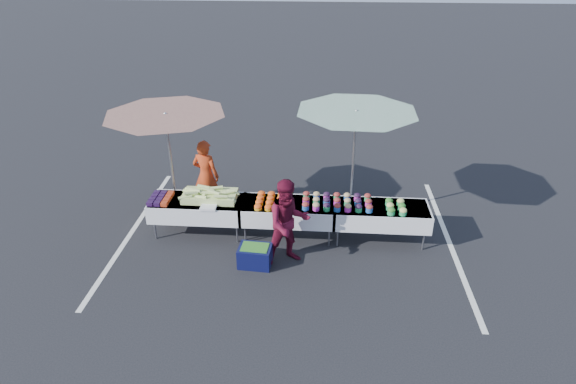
# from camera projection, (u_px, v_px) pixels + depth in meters

# --- Properties ---
(ground) EXTENTS (80.00, 80.00, 0.00)m
(ground) POSITION_uv_depth(u_px,v_px,m) (288.00, 236.00, 9.71)
(ground) COLOR black
(stripe_left) EXTENTS (0.10, 5.00, 0.00)m
(stripe_left) POSITION_uv_depth(u_px,v_px,m) (134.00, 229.00, 9.92)
(stripe_left) COLOR silver
(stripe_left) RESTS_ON ground
(stripe_right) EXTENTS (0.10, 5.00, 0.00)m
(stripe_right) POSITION_uv_depth(u_px,v_px,m) (449.00, 242.00, 9.50)
(stripe_right) COLOR silver
(stripe_right) RESTS_ON ground
(table_left) EXTENTS (1.86, 0.81, 0.75)m
(table_left) POSITION_uv_depth(u_px,v_px,m) (198.00, 207.00, 9.56)
(table_left) COLOR white
(table_left) RESTS_ON ground
(table_center) EXTENTS (1.86, 0.81, 0.75)m
(table_center) POSITION_uv_depth(u_px,v_px,m) (288.00, 211.00, 9.44)
(table_center) COLOR white
(table_center) RESTS_ON ground
(table_right) EXTENTS (1.86, 0.81, 0.75)m
(table_right) POSITION_uv_depth(u_px,v_px,m) (380.00, 214.00, 9.32)
(table_right) COLOR white
(table_right) RESTS_ON ground
(berry_punnets) EXTENTS (0.40, 0.54, 0.08)m
(berry_punnets) POSITION_uv_depth(u_px,v_px,m) (161.00, 198.00, 9.45)
(berry_punnets) COLOR black
(berry_punnets) RESTS_ON table_left
(corn_pile) EXTENTS (1.16, 0.57, 0.26)m
(corn_pile) POSITION_uv_depth(u_px,v_px,m) (210.00, 195.00, 9.46)
(corn_pile) COLOR #B9C967
(corn_pile) RESTS_ON table_left
(plastic_bags) EXTENTS (0.30, 0.25, 0.05)m
(plastic_bags) POSITION_uv_depth(u_px,v_px,m) (209.00, 207.00, 9.18)
(plastic_bags) COLOR white
(plastic_bags) RESTS_ON table_left
(carrot_bowls) EXTENTS (0.55, 0.69, 0.11)m
(carrot_bowls) POSITION_uv_depth(u_px,v_px,m) (270.00, 201.00, 9.35)
(carrot_bowls) COLOR orange
(carrot_bowls) RESTS_ON table_center
(potato_cups) EXTENTS (1.34, 0.58, 0.16)m
(potato_cups) POSITION_uv_depth(u_px,v_px,m) (337.00, 201.00, 9.26)
(potato_cups) COLOR #2255A2
(potato_cups) RESTS_ON table_right
(bean_baskets) EXTENTS (0.36, 0.50, 0.15)m
(bean_baskets) POSITION_uv_depth(u_px,v_px,m) (396.00, 207.00, 9.10)
(bean_baskets) COLOR #259752
(bean_baskets) RESTS_ON table_right
(vendor) EXTENTS (0.67, 0.53, 1.62)m
(vendor) POSITION_uv_depth(u_px,v_px,m) (206.00, 176.00, 10.31)
(vendor) COLOR #B23514
(vendor) RESTS_ON ground
(customer) EXTENTS (0.98, 0.88, 1.66)m
(customer) POSITION_uv_depth(u_px,v_px,m) (288.00, 223.00, 8.57)
(customer) COLOR #590D22
(customer) RESTS_ON ground
(umbrella_left) EXTENTS (2.57, 2.57, 2.40)m
(umbrella_left) POSITION_uv_depth(u_px,v_px,m) (166.00, 124.00, 9.20)
(umbrella_left) COLOR black
(umbrella_left) RESTS_ON ground
(umbrella_right) EXTENTS (3.07, 3.07, 2.44)m
(umbrella_right) POSITION_uv_depth(u_px,v_px,m) (356.00, 121.00, 9.23)
(umbrella_right) COLOR black
(umbrella_right) RESTS_ON ground
(storage_bin) EXTENTS (0.62, 0.48, 0.39)m
(storage_bin) POSITION_uv_depth(u_px,v_px,m) (255.00, 255.00, 8.77)
(storage_bin) COLOR #0B0E38
(storage_bin) RESTS_ON ground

